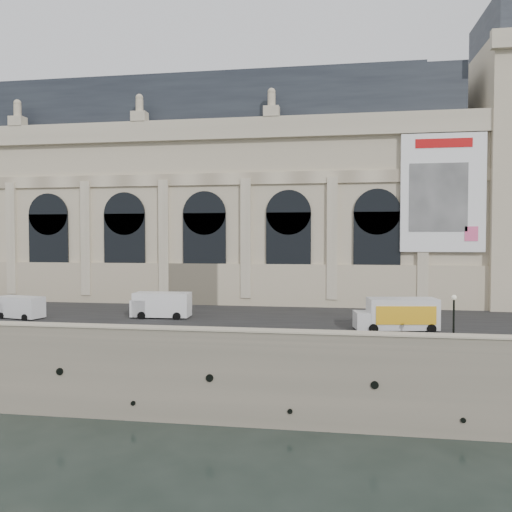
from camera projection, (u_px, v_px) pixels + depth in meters
The scene contains 9 objects.
ground at pixel (184, 424), 37.53m from camera, with size 260.00×260.00×0.00m, color black.
quay at pixel (255, 314), 72.01m from camera, with size 160.00×70.00×6.00m, color gray.
street at pixel (224, 316), 51.15m from camera, with size 160.00×24.00×0.06m, color #2D2D2D.
parapet at pixel (186, 335), 37.89m from camera, with size 160.00×1.40×1.21m.
museum at pixel (207, 197), 68.23m from camera, with size 69.00×18.70×29.10m.
van_b at pixel (18, 307), 49.60m from camera, with size 5.26×2.91×2.21m.
van_c at pixel (159, 305), 49.88m from camera, with size 5.86×2.59×2.57m.
box_truck at pixel (398, 314), 43.00m from camera, with size 7.25×3.29×2.83m.
lamp_right at pixel (454, 321), 36.91m from camera, with size 0.39×0.39×3.81m.
Camera 1 is at (10.89, -35.84, 13.97)m, focal length 35.00 mm.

